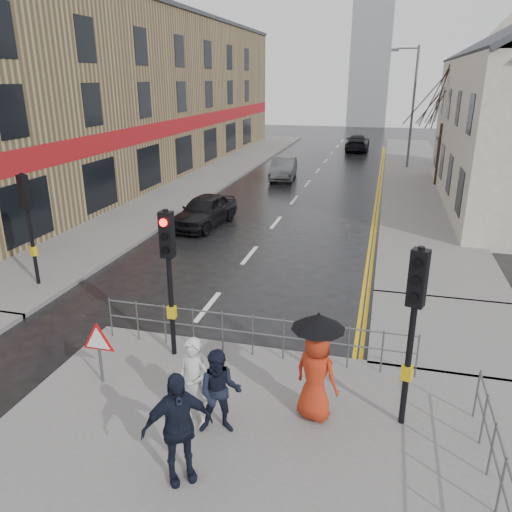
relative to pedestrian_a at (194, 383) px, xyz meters
The scene contains 23 objects.
ground 2.74m from the pedestrian_a, 128.18° to the left, with size 120.00×120.00×0.00m, color black.
near_pavement 2.27m from the pedestrian_a, 46.41° to the right, with size 10.00×9.00×0.14m, color #605E5B.
left_pavement 26.29m from the pedestrian_a, 107.90° to the left, with size 4.00×44.00×0.14m, color #605E5B.
right_pavement 27.46m from the pedestrian_a, 79.66° to the left, with size 4.00×40.00×0.14m, color #605E5B.
pavement_bridge_right 7.08m from the pedestrian_a, 45.44° to the left, with size 4.00×4.20×0.14m, color #605E5B.
building_left_terrace 27.86m from the pedestrian_a, 119.49° to the left, with size 8.00×42.00×10.00m, color #8F7B52.
church_tower 64.50m from the pedestrian_a, 90.07° to the left, with size 5.00×5.00×18.00m, color gray.
traffic_signal_near_left 2.97m from the pedestrian_a, 122.01° to the left, with size 0.28×0.27×3.40m.
traffic_signal_near_right 4.03m from the pedestrian_a, 15.40° to the left, with size 0.34×0.33×3.40m.
traffic_signal_far_left 8.79m from the pedestrian_a, 144.71° to the left, with size 0.34×0.33×3.40m.
guard_railing_front 2.63m from the pedestrian_a, 81.78° to the left, with size 7.14×0.04×1.00m.
guard_railing_side 4.98m from the pedestrian_a, ahead, with size 0.04×4.54×1.00m.
warning_sign 2.50m from the pedestrian_a, 161.48° to the left, with size 0.80×0.07×1.35m.
street_lamp 30.53m from the pedestrian_a, 81.95° to the left, with size 1.83×0.25×8.00m.
tree_near 25.07m from the pedestrian_a, 76.13° to the left, with size 2.40×2.40×6.58m.
tree_far 32.82m from the pedestrian_a, 78.65° to the left, with size 2.40×2.40×5.64m.
pedestrian_a is the anchor object (origin of this frame).
pedestrian_b 0.50m from the pedestrian_a, ahead, with size 0.78×0.61×1.60m, color black.
pedestrian_with_umbrella 2.21m from the pedestrian_a, 20.88° to the left, with size 1.02×0.96×2.10m.
pedestrian_d 1.29m from the pedestrian_a, 79.81° to the right, with size 1.11×0.46×1.89m, color black.
car_parked 13.43m from the pedestrian_a, 109.35° to the left, with size 1.61×4.01×1.37m, color black.
car_mid 24.29m from the pedestrian_a, 97.83° to the left, with size 1.41×4.05×1.33m, color #414346.
car_far 38.56m from the pedestrian_a, 89.41° to the left, with size 1.97×4.84×1.40m, color black.
Camera 1 is at (4.52, -9.01, 6.09)m, focal length 35.00 mm.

